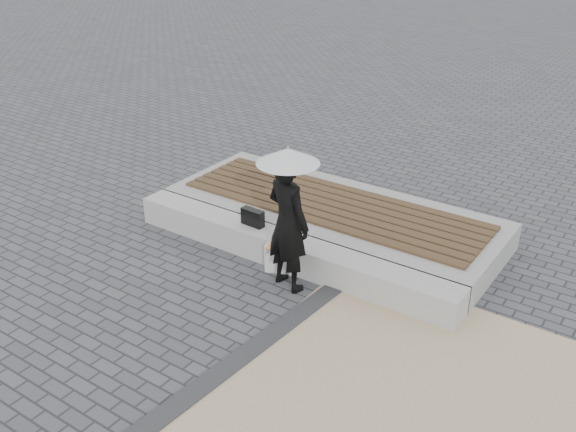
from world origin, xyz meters
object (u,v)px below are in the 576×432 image
(parasol, at_px, (288,156))
(handbag, at_px, (253,217))
(seating_ledge, at_px, (287,250))
(canvas_tote, at_px, (280,258))
(woman, at_px, (288,223))

(parasol, relative_size, handbag, 2.88)
(parasol, distance_m, handbag, 1.64)
(seating_ledge, xyz_separation_m, handbag, (-0.60, 0.03, 0.32))
(parasol, bearing_deg, canvas_tote, 142.29)
(woman, relative_size, parasol, 1.84)
(handbag, bearing_deg, canvas_tote, -19.36)
(woman, relative_size, handbag, 5.31)
(woman, height_order, handbag, woman)
(woman, bearing_deg, canvas_tote, -23.82)
(parasol, bearing_deg, seating_ledge, 126.26)
(seating_ledge, distance_m, woman, 0.90)
(woman, distance_m, handbag, 1.11)
(seating_ledge, height_order, canvas_tote, seating_ledge)
(woman, distance_m, parasol, 0.89)
(seating_ledge, height_order, woman, woman)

